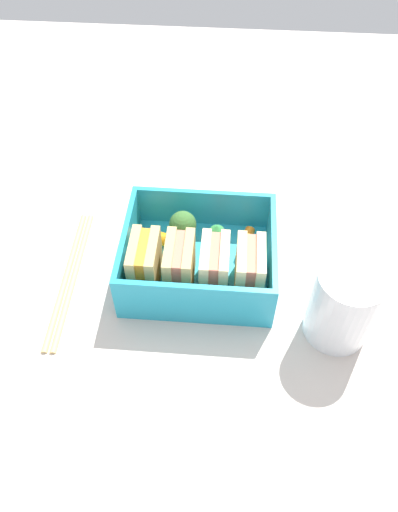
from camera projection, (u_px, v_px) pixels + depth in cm
name	position (u px, v px, depth cm)	size (l,w,h in cm)	color
ground_plane	(199.00, 276.00, 58.58)	(120.00, 120.00, 2.00)	beige
bento_tray	(199.00, 268.00, 57.35)	(16.63, 14.21, 1.20)	#259FBE
bento_rim	(199.00, 250.00, 54.98)	(16.63, 14.21, 4.98)	#259FBE
sandwich_left	(250.00, 270.00, 52.49)	(2.94, 5.59, 6.09)	beige
sandwich_center_left	(214.00, 268.00, 52.68)	(2.94, 5.59, 6.09)	beige
sandwich_center	(180.00, 266.00, 52.86)	(2.94, 5.59, 6.09)	tan
sandwich_center_right	(145.00, 264.00, 53.05)	(2.94, 5.59, 6.09)	tan
carrot_stick_far_left	(245.00, 243.00, 58.18)	(1.21, 1.21, 4.50)	orange
strawberry_far_left	(217.00, 237.00, 57.65)	(2.69, 2.69, 3.29)	red
broccoli_floret	(183.00, 225.00, 57.14)	(3.13, 3.13, 4.42)	#98C662
carrot_stick_left	(155.00, 237.00, 58.52)	(1.57, 1.57, 3.76)	orange
chopstick_pair	(69.00, 276.00, 56.91)	(1.94, 19.59, 0.70)	tan
drinking_glass	(343.00, 305.00, 49.32)	(6.64, 6.64, 9.01)	white
folded_napkin	(215.00, 187.00, 66.81)	(11.65, 10.77, 0.40)	white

